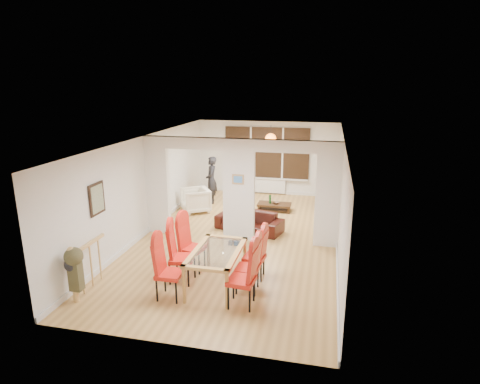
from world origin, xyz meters
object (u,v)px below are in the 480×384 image
(dining_chair_lb, at_px, (182,254))
(dining_chair_rc, at_px, (254,254))
(dining_table, at_px, (217,268))
(dining_chair_ra, at_px, (241,276))
(dining_chair_lc, at_px, (193,245))
(television, at_px, (321,200))
(armchair, at_px, (196,200))
(sofa, at_px, (249,221))
(dining_chair_la, at_px, (170,270))
(bottle, at_px, (270,199))
(dining_chair_rb, at_px, (247,265))
(bowl, at_px, (276,203))
(coffee_table, at_px, (274,207))
(person, at_px, (211,180))

(dining_chair_lb, distance_m, dining_chair_rc, 1.48)
(dining_table, relative_size, dining_chair_ra, 1.38)
(dining_table, xyz_separation_m, dining_chair_ra, (0.63, -0.60, 0.21))
(dining_chair_lc, bearing_deg, television, 75.86)
(armchair, relative_size, television, 0.95)
(dining_chair_lc, distance_m, dining_chair_rc, 1.35)
(dining_chair_ra, bearing_deg, dining_chair_rc, 94.10)
(dining_table, height_order, sofa, dining_table)
(dining_chair_la, distance_m, television, 6.83)
(dining_chair_lc, relative_size, dining_chair_ra, 0.99)
(dining_chair_ra, xyz_separation_m, bottle, (-0.32, 5.62, -0.20))
(dining_table, bearing_deg, bottle, 86.46)
(dining_chair_ra, height_order, television, dining_chair_ra)
(dining_chair_rc, distance_m, armchair, 4.69)
(dining_chair_lb, distance_m, sofa, 3.25)
(dining_table, xyz_separation_m, dining_chair_rb, (0.63, -0.06, 0.17))
(dining_chair_lb, height_order, bottle, dining_chair_lb)
(dining_chair_la, height_order, bowl, dining_chair_la)
(armchair, height_order, bowl, armchair)
(dining_chair_rb, bearing_deg, dining_chair_ra, -87.35)
(dining_table, relative_size, dining_chair_la, 1.41)
(dining_chair_lc, relative_size, bowl, 5.49)
(sofa, distance_m, television, 3.11)
(dining_chair_rb, height_order, bowl, dining_chair_rb)
(dining_chair_rc, bearing_deg, coffee_table, 99.24)
(dining_chair_la, distance_m, armchair, 5.19)
(dining_chair_rc, bearing_deg, television, 83.35)
(dining_chair_rc, bearing_deg, dining_chair_rb, -86.49)
(television, bearing_deg, person, 97.69)
(dining_chair_la, distance_m, dining_chair_rc, 1.79)
(dining_chair_rb, relative_size, armchair, 1.33)
(dining_chair_ra, bearing_deg, sofa, 104.79)
(dining_chair_lc, xyz_separation_m, bottle, (1.00, 4.44, -0.19))
(television, bearing_deg, sofa, 147.61)
(dining_chair_lb, bearing_deg, coffee_table, 66.20)
(dining_chair_la, relative_size, coffee_table, 1.11)
(armchair, distance_m, television, 4.02)
(dining_table, distance_m, bottle, 5.03)
(dining_table, bearing_deg, person, 107.58)
(dining_table, xyz_separation_m, bottle, (0.31, 5.02, 0.01))
(armchair, bearing_deg, dining_chair_rc, 0.48)
(dining_table, distance_m, coffee_table, 5.06)
(dining_chair_rb, relative_size, bottle, 3.71)
(television, relative_size, bowl, 4.09)
(dining_chair_lb, distance_m, dining_chair_ra, 1.51)
(dining_chair_la, distance_m, bottle, 5.74)
(dining_chair_rc, relative_size, bottle, 3.60)
(person, distance_m, bottle, 2.12)
(sofa, xyz_separation_m, bottle, (0.30, 1.84, 0.12))
(television, bearing_deg, dining_chair_ra, 173.05)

